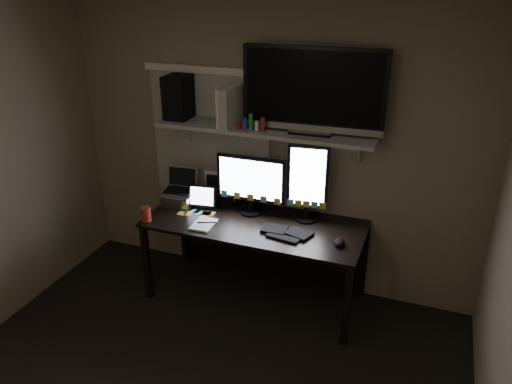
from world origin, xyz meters
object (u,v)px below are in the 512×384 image
at_px(tablet, 203,197).
at_px(speaker, 178,97).
at_px(tv, 313,91).
at_px(cup, 146,214).
at_px(mouse, 339,242).
at_px(keyboard, 287,232).
at_px(laptop, 178,188).
at_px(desk, 260,234).
at_px(monitor_landscape, 251,185).
at_px(monitor_portrait, 308,183).
at_px(game_console, 229,106).

distance_m(tablet, speaker, 0.87).
bearing_deg(tv, cup, -160.58).
xyz_separation_m(mouse, speaker, (-1.50, 0.34, 0.91)).
xyz_separation_m(mouse, cup, (-1.58, -0.17, 0.04)).
distance_m(keyboard, cup, 1.17).
relative_size(laptop, tv, 0.29).
distance_m(desk, speaker, 1.35).
height_order(desk, speaker, speaker).
bearing_deg(monitor_landscape, cup, -150.66).
bearing_deg(speaker, desk, -9.30).
height_order(tv, speaker, tv).
relative_size(monitor_portrait, speaker, 1.85).
distance_m(monitor_landscape, keyboard, 0.52).
relative_size(monitor_landscape, game_console, 1.90).
xyz_separation_m(desk, monitor_portrait, (0.38, 0.08, 0.51)).
bearing_deg(cup, tablet, 48.21).
bearing_deg(speaker, game_console, -7.18).
distance_m(monitor_landscape, laptop, 0.67).
relative_size(tv, game_console, 3.48).
distance_m(monitor_portrait, mouse, 0.56).
bearing_deg(desk, cup, -154.36).
distance_m(monitor_portrait, speaker, 1.30).
bearing_deg(monitor_landscape, laptop, -174.14).
bearing_deg(monitor_landscape, game_console, 172.83).
bearing_deg(mouse, monitor_portrait, 129.80).
height_order(monitor_landscape, tablet, monitor_landscape).
bearing_deg(cup, speaker, 80.66).
distance_m(desk, monitor_landscape, 0.45).
height_order(keyboard, laptop, laptop).
relative_size(monitor_portrait, laptop, 2.09).
bearing_deg(keyboard, mouse, 3.44).
bearing_deg(tv, keyboard, -109.42).
distance_m(monitor_landscape, cup, 0.90).
distance_m(monitor_landscape, tv, 0.95).
height_order(mouse, speaker, speaker).
xyz_separation_m(desk, cup, (-0.85, -0.41, 0.24)).
xyz_separation_m(mouse, tv, (-0.34, 0.34, 1.05)).
bearing_deg(monitor_landscape, speaker, 173.21).
bearing_deg(laptop, monitor_landscape, 1.20).
distance_m(desk, mouse, 0.79).
xyz_separation_m(desk, laptop, (-0.75, -0.04, 0.34)).
distance_m(mouse, tablet, 1.26).
bearing_deg(mouse, laptop, 164.55).
bearing_deg(monitor_landscape, desk, -22.42).
bearing_deg(desk, game_console, 168.69).
height_order(monitor_portrait, game_console, game_console).
xyz_separation_m(monitor_landscape, tablet, (-0.42, -0.07, -0.15)).
distance_m(monitor_portrait, game_console, 0.88).
xyz_separation_m(mouse, laptop, (-1.48, 0.19, 0.14)).
height_order(keyboard, mouse, mouse).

